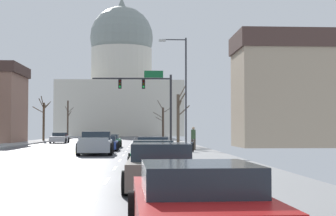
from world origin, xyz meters
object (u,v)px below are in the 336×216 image
Objects in this scene: sedan_near_03 at (152,149)px; sedan_oncoming_01 at (96,137)px; pedestrian_00 at (193,137)px; sedan_near_04 at (152,156)px; sedan_near_01 at (105,143)px; sedan_near_06 at (197,206)px; pickup_truck_near_02 at (96,144)px; sedan_oncoming_00 at (60,138)px; sedan_near_05 at (161,168)px; street_lamp_right at (183,84)px; sedan_oncoming_02 at (98,136)px; signal_gantry at (149,92)px; bicycle_parked at (192,147)px; sedan_near_00 at (110,141)px.

sedan_near_03 is 0.96× the size of sedan_oncoming_01.
sedan_near_04 is at bearing -101.98° from pedestrian_00.
sedan_near_06 reaches higher than sedan_near_01.
sedan_oncoming_00 is (-6.61, 26.24, -0.11)m from pickup_truck_near_02.
sedan_near_01 is at bearing 97.56° from sedan_near_05.
sedan_near_05 reaches higher than sedan_near_01.
sedan_oncoming_02 is (-9.94, 38.03, -4.71)m from street_lamp_right.
sedan_oncoming_02 is (-7.25, 50.04, -0.01)m from sedan_near_03.
signal_gantry is at bearing 89.98° from sedan_near_06.
street_lamp_right reaches higher than sedan_near_03.
pedestrian_00 reaches higher than sedan_near_05.
sedan_near_06 is 70.61m from sedan_oncoming_02.
street_lamp_right is at bearing 81.44° from sedan_near_04.
sedan_near_05 is at bearing -96.19° from street_lamp_right.
sedan_near_01 is 8.53m from bicycle_parked.
pickup_truck_near_02 is at bearing -135.95° from street_lamp_right.
sedan_near_03 is at bearing 88.61° from sedan_near_04.
pickup_truck_near_02 reaches higher than sedan_near_01.
sedan_near_06 reaches higher than sedan_near_00.
sedan_near_03 is 0.96× the size of sedan_oncoming_00.
sedan_near_05 is at bearing -89.11° from sedan_near_04.
street_lamp_right is at bearing 91.31° from bicycle_parked.
pickup_truck_near_02 reaches higher than bicycle_parked.
sedan_near_03 is (3.41, -11.82, 0.04)m from sedan_near_01.
pedestrian_00 is 3.07m from bicycle_parked.
bicycle_parked is (-0.39, -2.99, -0.60)m from pedestrian_00.
street_lamp_right reaches higher than signal_gantry.
sedan_oncoming_00 is 1.00× the size of sedan_oncoming_01.
pedestrian_00 is (6.63, -2.83, 0.54)m from sedan_near_01.
street_lamp_right is 2.00× the size of sedan_near_06.
sedan_near_01 is at bearing 99.80° from sedan_near_04.
pedestrian_00 is at bearing 24.20° from pickup_truck_near_02.
signal_gantry is 1.83× the size of sedan_oncoming_02.
street_lamp_right is (2.48, -10.14, -0.07)m from signal_gantry.
sedan_near_05 is at bearing -90.45° from signal_gantry.
bicycle_parked is (0.14, -6.01, -4.80)m from street_lamp_right.
sedan_oncoming_00 is at bearing -99.41° from sedan_oncoming_02.
pickup_truck_near_02 reaches higher than sedan_near_04.
sedan_oncoming_01 reaches higher than sedan_near_04.
sedan_near_00 is 13.40m from bicycle_parked.
signal_gantry is 17.31m from pickup_truck_near_02.
sedan_near_04 is at bearing -98.56° from street_lamp_right.
street_lamp_right is 4.98× the size of bicycle_parked.
street_lamp_right reaches higher than sedan_near_05.
pedestrian_00 is (3.22, 8.99, 0.50)m from sedan_near_03.
sedan_near_06 reaches higher than bicycle_parked.
signal_gantry is 1.84× the size of sedan_near_05.
pickup_truck_near_02 reaches higher than sedan_near_03.
sedan_near_04 reaches higher than sedan_near_01.
sedan_near_06 is 29.33m from pedestrian_00.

